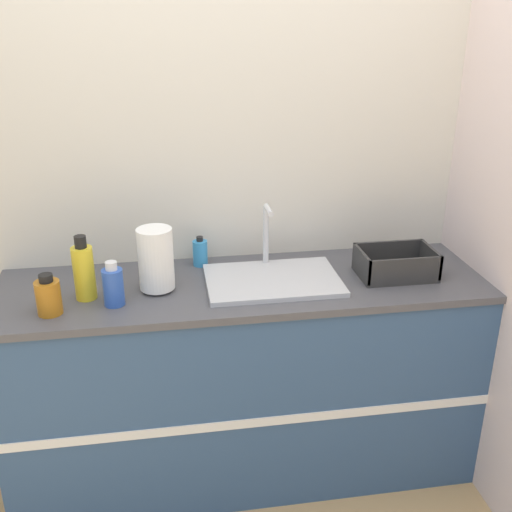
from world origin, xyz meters
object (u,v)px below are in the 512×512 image
(dish_rack, at_px, (396,266))
(bottle_yellow, at_px, (84,271))
(soap_dispenser, at_px, (200,253))
(sink, at_px, (272,278))
(paper_towel_roll, at_px, (156,259))
(bottle_amber, at_px, (48,296))
(bottle_blue, at_px, (113,286))

(dish_rack, xyz_separation_m, bottle_yellow, (-1.22, -0.01, 0.07))
(soap_dispenser, bearing_deg, dish_rack, -16.68)
(sink, relative_size, dish_rack, 1.74)
(dish_rack, relative_size, bottle_yellow, 1.22)
(sink, distance_m, paper_towel_roll, 0.46)
(dish_rack, distance_m, bottle_yellow, 1.22)
(dish_rack, distance_m, bottle_amber, 1.34)
(bottle_blue, xyz_separation_m, soap_dispenser, (0.34, 0.32, -0.02))
(bottle_yellow, distance_m, bottle_amber, 0.16)
(dish_rack, xyz_separation_m, soap_dispenser, (-0.77, 0.23, 0.02))
(sink, height_order, soap_dispenser, sink)
(sink, height_order, bottle_yellow, sink)
(paper_towel_roll, height_order, dish_rack, paper_towel_roll)
(soap_dispenser, bearing_deg, bottle_blue, -136.94)
(bottle_yellow, height_order, bottle_blue, bottle_yellow)
(bottle_yellow, xyz_separation_m, bottle_blue, (0.11, -0.07, -0.03))
(bottle_blue, bearing_deg, paper_towel_roll, 32.29)
(bottle_amber, distance_m, bottle_blue, 0.23)
(paper_towel_roll, bearing_deg, bottle_amber, -160.50)
(paper_towel_roll, bearing_deg, sink, 0.35)
(sink, height_order, bottle_blue, sink)
(sink, distance_m, bottle_amber, 0.84)
(bottle_yellow, height_order, bottle_amber, bottle_yellow)
(dish_rack, bearing_deg, paper_towel_roll, 179.09)
(sink, xyz_separation_m, dish_rack, (0.50, -0.02, 0.02))
(paper_towel_roll, distance_m, bottle_yellow, 0.27)
(paper_towel_roll, bearing_deg, bottle_blue, -147.71)
(paper_towel_roll, distance_m, soap_dispenser, 0.29)
(sink, xyz_separation_m, bottle_amber, (-0.83, -0.14, 0.05))
(bottle_yellow, bearing_deg, bottle_amber, -137.40)
(sink, xyz_separation_m, bottle_yellow, (-0.71, -0.03, 0.09))
(sink, xyz_separation_m, bottle_blue, (-0.61, -0.10, 0.06))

